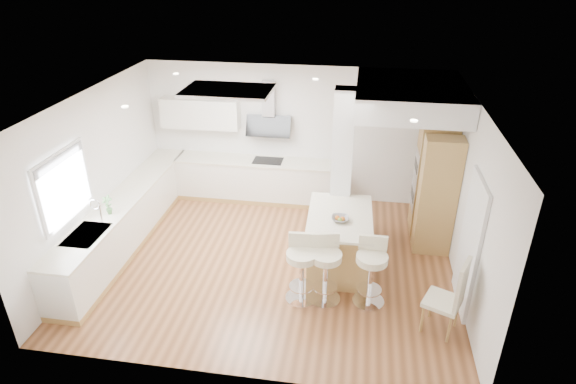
% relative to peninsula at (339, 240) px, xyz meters
% --- Properties ---
extents(ground, '(6.00, 6.00, 0.00)m').
position_rel_peninsula_xyz_m(ground, '(-1.10, -0.09, -0.48)').
color(ground, '#A0643B').
rests_on(ground, ground).
extents(ceiling, '(6.00, 5.00, 0.02)m').
position_rel_peninsula_xyz_m(ceiling, '(-1.10, -0.09, -0.48)').
color(ceiling, white).
rests_on(ceiling, ground).
extents(wall_back, '(6.00, 0.04, 2.80)m').
position_rel_peninsula_xyz_m(wall_back, '(-1.10, 2.41, 0.92)').
color(wall_back, white).
rests_on(wall_back, ground).
extents(wall_left, '(0.04, 5.00, 2.80)m').
position_rel_peninsula_xyz_m(wall_left, '(-4.10, -0.09, 0.92)').
color(wall_left, white).
rests_on(wall_left, ground).
extents(wall_right, '(0.04, 5.00, 2.80)m').
position_rel_peninsula_xyz_m(wall_right, '(1.90, -0.09, 0.92)').
color(wall_right, white).
rests_on(wall_right, ground).
extents(skylight, '(4.10, 2.10, 0.06)m').
position_rel_peninsula_xyz_m(skylight, '(-1.89, 0.51, 2.29)').
color(skylight, white).
rests_on(skylight, ground).
extents(window_left, '(0.06, 1.28, 1.07)m').
position_rel_peninsula_xyz_m(window_left, '(-4.05, -0.99, 1.22)').
color(window_left, silver).
rests_on(window_left, ground).
extents(doorway_right, '(0.05, 1.00, 2.10)m').
position_rel_peninsula_xyz_m(doorway_right, '(1.88, -0.69, 0.52)').
color(doorway_right, '#403A33').
rests_on(doorway_right, ground).
extents(counter_left, '(0.63, 4.50, 1.35)m').
position_rel_peninsula_xyz_m(counter_left, '(-3.80, 0.14, -0.02)').
color(counter_left, tan).
rests_on(counter_left, ground).
extents(counter_back, '(3.62, 0.63, 2.50)m').
position_rel_peninsula_xyz_m(counter_back, '(-2.01, 2.14, 0.22)').
color(counter_back, tan).
rests_on(counter_back, ground).
extents(pillar, '(0.35, 0.35, 2.80)m').
position_rel_peninsula_xyz_m(pillar, '(-0.05, 0.86, 0.92)').
color(pillar, white).
rests_on(pillar, ground).
extents(soffit, '(1.78, 2.20, 0.40)m').
position_rel_peninsula_xyz_m(soffit, '(1.00, 1.31, 2.12)').
color(soffit, white).
rests_on(soffit, ground).
extents(oven_column, '(0.63, 1.21, 2.10)m').
position_rel_peninsula_xyz_m(oven_column, '(1.58, 1.14, 0.57)').
color(oven_column, tan).
rests_on(oven_column, ground).
extents(peninsula, '(1.08, 1.59, 1.02)m').
position_rel_peninsula_xyz_m(peninsula, '(0.00, 0.00, 0.00)').
color(peninsula, tan).
rests_on(peninsula, ground).
extents(bar_stool_a, '(0.51, 0.51, 1.07)m').
position_rel_peninsula_xyz_m(bar_stool_a, '(-0.49, -0.97, 0.12)').
color(bar_stool_a, white).
rests_on(bar_stool_a, ground).
extents(bar_stool_b, '(0.57, 0.57, 1.08)m').
position_rel_peninsula_xyz_m(bar_stool_b, '(-0.14, -0.93, 0.13)').
color(bar_stool_b, white).
rests_on(bar_stool_b, ground).
extents(bar_stool_c, '(0.49, 0.49, 1.08)m').
position_rel_peninsula_xyz_m(bar_stool_c, '(0.52, -0.89, 0.13)').
color(bar_stool_c, white).
rests_on(bar_stool_c, ground).
extents(dining_chair, '(0.61, 0.61, 1.19)m').
position_rel_peninsula_xyz_m(dining_chair, '(1.59, -1.37, 0.16)').
color(dining_chair, beige).
rests_on(dining_chair, ground).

